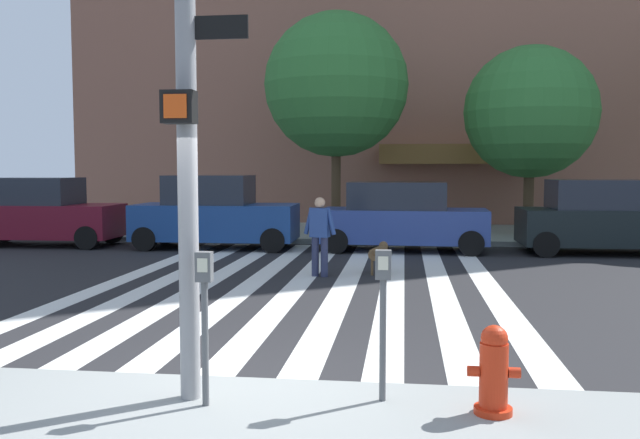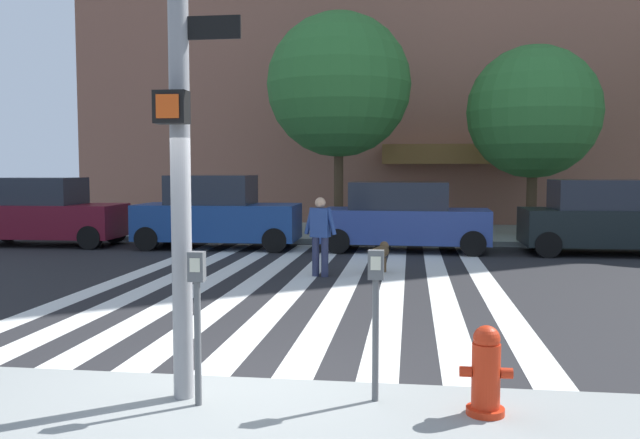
{
  "view_description": "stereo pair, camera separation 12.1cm",
  "coord_description": "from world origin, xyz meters",
  "px_view_note": "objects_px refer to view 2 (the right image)",
  "views": [
    {
      "loc": [
        1.57,
        -6.41,
        2.23
      ],
      "look_at": [
        -0.03,
        6.29,
        1.26
      ],
      "focal_mm": 37.69,
      "sensor_mm": 36.0,
      "label": 1
    },
    {
      "loc": [
        1.69,
        -6.4,
        2.23
      ],
      "look_at": [
        -0.03,
        6.29,
        1.26
      ],
      "focal_mm": 37.69,
      "sensor_mm": 36.0,
      "label": 2
    }
  ],
  "objects_px": {
    "fire_hydrant": "(486,371)",
    "pedestrian_dog_walker": "(320,232)",
    "traffic_light_pole": "(177,19)",
    "parked_car_near_curb": "(45,213)",
    "parked_car_fourth_in_line": "(616,218)",
    "dog_on_leash": "(380,253)",
    "parking_meter_curbside": "(197,306)",
    "parking_meter_second_along": "(376,304)",
    "parked_car_behind_first": "(217,214)",
    "street_tree_nearest": "(339,85)",
    "street_tree_middle": "(534,112)",
    "parked_car_third_in_line": "(404,217)"
  },
  "relations": [
    {
      "from": "street_tree_nearest",
      "to": "dog_on_leash",
      "type": "relative_size",
      "value": 6.37
    },
    {
      "from": "parked_car_fourth_in_line",
      "to": "pedestrian_dog_walker",
      "type": "bearing_deg",
      "value": -147.38
    },
    {
      "from": "parked_car_behind_first",
      "to": "parking_meter_curbside",
      "type": "bearing_deg",
      "value": -74.26
    },
    {
      "from": "parking_meter_curbside",
      "to": "parked_car_behind_first",
      "type": "bearing_deg",
      "value": 105.74
    },
    {
      "from": "street_tree_nearest",
      "to": "street_tree_middle",
      "type": "bearing_deg",
      "value": 2.07
    },
    {
      "from": "parked_car_behind_first",
      "to": "pedestrian_dog_walker",
      "type": "bearing_deg",
      "value": -52.04
    },
    {
      "from": "parked_car_third_in_line",
      "to": "parked_car_near_curb",
      "type": "bearing_deg",
      "value": -179.99
    },
    {
      "from": "parked_car_fourth_in_line",
      "to": "dog_on_leash",
      "type": "height_order",
      "value": "parked_car_fourth_in_line"
    },
    {
      "from": "parking_meter_curbside",
      "to": "street_tree_middle",
      "type": "height_order",
      "value": "street_tree_middle"
    },
    {
      "from": "traffic_light_pole",
      "to": "parked_car_third_in_line",
      "type": "bearing_deg",
      "value": 81.61
    },
    {
      "from": "fire_hydrant",
      "to": "street_tree_nearest",
      "type": "height_order",
      "value": "street_tree_nearest"
    },
    {
      "from": "traffic_light_pole",
      "to": "street_tree_middle",
      "type": "distance_m",
      "value": 16.91
    },
    {
      "from": "parking_meter_second_along",
      "to": "parked_car_near_curb",
      "type": "height_order",
      "value": "parked_car_near_curb"
    },
    {
      "from": "traffic_light_pole",
      "to": "parking_meter_curbside",
      "type": "distance_m",
      "value": 2.5
    },
    {
      "from": "parked_car_near_curb",
      "to": "pedestrian_dog_walker",
      "type": "xyz_separation_m",
      "value": [
        8.7,
        -4.55,
        -0.01
      ]
    },
    {
      "from": "parking_meter_second_along",
      "to": "parked_car_near_curb",
      "type": "distance_m",
      "value": 16.0
    },
    {
      "from": "street_tree_nearest",
      "to": "pedestrian_dog_walker",
      "type": "xyz_separation_m",
      "value": [
        0.45,
        -7.74,
        -3.94
      ]
    },
    {
      "from": "parking_meter_curbside",
      "to": "parked_car_fourth_in_line",
      "type": "xyz_separation_m",
      "value": [
        7.1,
        12.61,
        -0.08
      ]
    },
    {
      "from": "pedestrian_dog_walker",
      "to": "parked_car_near_curb",
      "type": "bearing_deg",
      "value": 152.41
    },
    {
      "from": "fire_hydrant",
      "to": "street_tree_middle",
      "type": "relative_size",
      "value": 0.13
    },
    {
      "from": "parked_car_fourth_in_line",
      "to": "dog_on_leash",
      "type": "bearing_deg",
      "value": -145.97
    },
    {
      "from": "fire_hydrant",
      "to": "pedestrian_dog_walker",
      "type": "bearing_deg",
      "value": 107.36
    },
    {
      "from": "parking_meter_curbside",
      "to": "street_tree_middle",
      "type": "xyz_separation_m",
      "value": [
        5.57,
        16.02,
        2.94
      ]
    },
    {
      "from": "parking_meter_second_along",
      "to": "parked_car_near_curb",
      "type": "relative_size",
      "value": 0.31
    },
    {
      "from": "parking_meter_second_along",
      "to": "pedestrian_dog_walker",
      "type": "relative_size",
      "value": 0.83
    },
    {
      "from": "traffic_light_pole",
      "to": "pedestrian_dog_walker",
      "type": "relative_size",
      "value": 3.54
    },
    {
      "from": "parking_meter_curbside",
      "to": "pedestrian_dog_walker",
      "type": "relative_size",
      "value": 0.83
    },
    {
      "from": "street_tree_middle",
      "to": "pedestrian_dog_walker",
      "type": "distance_m",
      "value": 10.18
    },
    {
      "from": "parking_meter_second_along",
      "to": "street_tree_nearest",
      "type": "bearing_deg",
      "value": 97.36
    },
    {
      "from": "parked_car_near_curb",
      "to": "parked_car_fourth_in_line",
      "type": "relative_size",
      "value": 0.92
    },
    {
      "from": "fire_hydrant",
      "to": "dog_on_leash",
      "type": "bearing_deg",
      "value": 98.6
    },
    {
      "from": "parked_car_behind_first",
      "to": "street_tree_nearest",
      "type": "height_order",
      "value": "street_tree_nearest"
    },
    {
      "from": "parked_car_fourth_in_line",
      "to": "parking_meter_curbside",
      "type": "bearing_deg",
      "value": -119.37
    },
    {
      "from": "parked_car_third_in_line",
      "to": "street_tree_middle",
      "type": "xyz_separation_m",
      "value": [
        3.91,
        3.41,
        3.05
      ]
    },
    {
      "from": "street_tree_nearest",
      "to": "street_tree_middle",
      "type": "xyz_separation_m",
      "value": [
        6.03,
        0.22,
        -0.9
      ]
    },
    {
      "from": "parked_car_third_in_line",
      "to": "dog_on_leash",
      "type": "relative_size",
      "value": 4.08
    },
    {
      "from": "fire_hydrant",
      "to": "pedestrian_dog_walker",
      "type": "xyz_separation_m",
      "value": [
        -2.49,
        7.96,
        0.41
      ]
    },
    {
      "from": "parked_car_behind_first",
      "to": "parked_car_fourth_in_line",
      "type": "distance_m",
      "value": 10.65
    },
    {
      "from": "parking_meter_curbside",
      "to": "dog_on_leash",
      "type": "xyz_separation_m",
      "value": [
        1.19,
        8.62,
        -0.59
      ]
    },
    {
      "from": "parking_meter_second_along",
      "to": "street_tree_nearest",
      "type": "relative_size",
      "value": 0.19
    },
    {
      "from": "parking_meter_curbside",
      "to": "parked_car_third_in_line",
      "type": "xyz_separation_m",
      "value": [
        1.65,
        12.61,
        -0.12
      ]
    },
    {
      "from": "street_tree_middle",
      "to": "parked_car_fourth_in_line",
      "type": "bearing_deg",
      "value": -65.8
    },
    {
      "from": "parked_car_fourth_in_line",
      "to": "street_tree_nearest",
      "type": "relative_size",
      "value": 0.69
    },
    {
      "from": "fire_hydrant",
      "to": "parked_car_near_curb",
      "type": "bearing_deg",
      "value": 131.83
    },
    {
      "from": "fire_hydrant",
      "to": "parked_car_third_in_line",
      "type": "bearing_deg",
      "value": 93.78
    },
    {
      "from": "traffic_light_pole",
      "to": "fire_hydrant",
      "type": "distance_m",
      "value": 4.02
    },
    {
      "from": "parked_car_behind_first",
      "to": "fire_hydrant",
      "type": "bearing_deg",
      "value": -64.24
    },
    {
      "from": "fire_hydrant",
      "to": "parked_car_fourth_in_line",
      "type": "xyz_separation_m",
      "value": [
        4.62,
        12.51,
        0.43
      ]
    },
    {
      "from": "parked_car_third_in_line",
      "to": "street_tree_middle",
      "type": "height_order",
      "value": "street_tree_middle"
    },
    {
      "from": "pedestrian_dog_walker",
      "to": "traffic_light_pole",
      "type": "bearing_deg",
      "value": -91.3
    }
  ]
}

